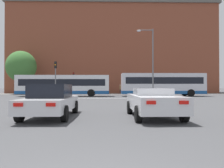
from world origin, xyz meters
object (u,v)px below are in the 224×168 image
(car_saloon_left, at_px, (51,100))
(traffic_light_near_left, at_px, (55,74))
(bus_crossing_trailing, at_px, (162,84))
(pedestrian_waiting, at_px, (120,88))
(car_roadster_right, at_px, (153,102))
(bus_crossing_lead, at_px, (64,85))
(traffic_light_far_left, at_px, (74,79))
(street_lamp_junction, at_px, (150,56))
(pedestrian_walking_east, at_px, (69,89))

(car_saloon_left, height_order, traffic_light_near_left, traffic_light_near_left)
(bus_crossing_trailing, bearing_deg, pedestrian_waiting, -153.17)
(car_roadster_right, distance_m, pedestrian_waiting, 31.30)
(bus_crossing_lead, relative_size, pedestrian_waiting, 7.12)
(car_roadster_right, bearing_deg, traffic_light_near_left, 115.56)
(car_saloon_left, distance_m, bus_crossing_trailing, 23.03)
(bus_crossing_trailing, distance_m, traffic_light_far_left, 16.83)
(traffic_light_near_left, bearing_deg, car_roadster_right, -63.42)
(bus_crossing_lead, bearing_deg, pedestrian_waiting, 141.36)
(bus_crossing_trailing, xyz_separation_m, street_lamp_junction, (-2.41, -3.68, 3.36))
(car_roadster_right, distance_m, bus_crossing_lead, 22.25)
(bus_crossing_trailing, bearing_deg, car_saloon_left, -26.35)
(street_lamp_junction, xyz_separation_m, pedestrian_walking_east, (-12.37, 13.82, -4.13))
(car_roadster_right, bearing_deg, traffic_light_far_left, 104.02)
(bus_crossing_lead, bearing_deg, pedestrian_walking_east, -174.20)
(bus_crossing_trailing, bearing_deg, car_roadster_right, -15.37)
(car_roadster_right, height_order, pedestrian_walking_east, pedestrian_walking_east)
(traffic_light_near_left, bearing_deg, bus_crossing_lead, 89.32)
(bus_crossing_trailing, xyz_separation_m, traffic_light_far_left, (-13.87, 9.49, 0.96))
(traffic_light_near_left, distance_m, street_lamp_junction, 11.64)
(traffic_light_far_left, relative_size, street_lamp_junction, 0.47)
(car_roadster_right, xyz_separation_m, pedestrian_walking_east, (-9.06, 30.96, 0.26))
(traffic_light_far_left, height_order, pedestrian_waiting, traffic_light_far_left)
(pedestrian_waiting, relative_size, pedestrian_walking_east, 1.09)
(traffic_light_near_left, height_order, pedestrian_walking_east, traffic_light_near_left)
(bus_crossing_lead, distance_m, traffic_light_far_left, 9.64)
(car_saloon_left, height_order, pedestrian_waiting, pedestrian_waiting)
(car_saloon_left, xyz_separation_m, street_lamp_junction, (7.80, 16.93, 4.33))
(bus_crossing_lead, bearing_deg, street_lamp_junction, 72.40)
(bus_crossing_trailing, distance_m, traffic_light_near_left, 14.62)
(pedestrian_waiting, bearing_deg, traffic_light_far_left, -78.60)
(traffic_light_far_left, bearing_deg, bus_crossing_trailing, -34.39)
(car_roadster_right, height_order, street_lamp_junction, street_lamp_junction)
(car_saloon_left, height_order, pedestrian_walking_east, pedestrian_walking_east)
(bus_crossing_trailing, xyz_separation_m, pedestrian_walking_east, (-14.79, 10.14, -0.78))
(car_saloon_left, bearing_deg, pedestrian_waiting, 80.87)
(traffic_light_near_left, bearing_deg, street_lamp_junction, 4.97)
(car_roadster_right, xyz_separation_m, traffic_light_near_left, (-8.08, 16.15, 2.21))
(bus_crossing_trailing, bearing_deg, traffic_light_near_left, -71.29)
(traffic_light_near_left, distance_m, pedestrian_walking_east, 14.97)
(street_lamp_junction, bearing_deg, pedestrian_waiting, 101.53)
(car_saloon_left, distance_m, bus_crossing_lead, 20.85)
(pedestrian_waiting, bearing_deg, pedestrian_walking_east, -83.13)
(street_lamp_junction, bearing_deg, traffic_light_far_left, 131.01)
(bus_crossing_lead, height_order, pedestrian_walking_east, bus_crossing_lead)
(bus_crossing_trailing, bearing_deg, bus_crossing_lead, -89.63)
(traffic_light_far_left, distance_m, street_lamp_junction, 17.62)
(bus_crossing_lead, height_order, bus_crossing_trailing, bus_crossing_trailing)
(pedestrian_walking_east, bearing_deg, street_lamp_junction, 49.96)
(car_saloon_left, relative_size, traffic_light_near_left, 1.06)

